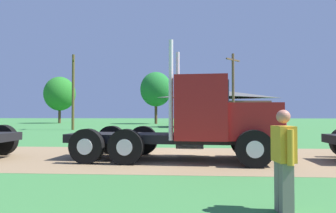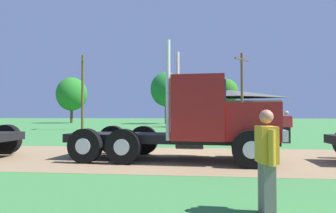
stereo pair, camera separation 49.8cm
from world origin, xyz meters
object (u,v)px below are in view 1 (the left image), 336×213
truck_foreground_white (202,122)px  shed_building (220,109)px  utility_pole_far (233,89)px  visitor_far_side (281,125)px  visitor_walking_mid (284,158)px  utility_pole_near (73,90)px

truck_foreground_white → shed_building: (3.36, 26.68, 0.83)m
utility_pole_far → visitor_far_side: bearing=-87.2°
shed_building → utility_pole_far: bearing=-86.1°
visitor_far_side → utility_pole_far: (-0.64, 12.96, 3.01)m
visitor_far_side → utility_pole_far: utility_pole_far is taller
truck_foreground_white → visitor_walking_mid: 5.43m
truck_foreground_white → shed_building: size_ratio=0.63×
truck_foreground_white → shed_building: shed_building is taller
utility_pole_far → visitor_walking_mid: bearing=-96.4°
truck_foreground_white → utility_pole_near: size_ratio=0.98×
utility_pole_near → utility_pole_far: (15.55, 0.74, 0.01)m
shed_building → visitor_far_side: bearing=-86.8°
visitor_walking_mid → utility_pole_far: 25.19m
visitor_far_side → utility_pole_near: bearing=143.0°
utility_pole_near → utility_pole_far: utility_pole_far is taller
truck_foreground_white → visitor_walking_mid: (1.04, -5.31, -0.43)m
utility_pole_far → utility_pole_near: bearing=-177.3°
visitor_walking_mid → visitor_far_side: (3.45, 11.89, 0.08)m
truck_foreground_white → visitor_walking_mid: size_ratio=4.48×
visitor_walking_mid → shed_building: bearing=85.9°
truck_foreground_white → visitor_far_side: size_ratio=4.19×
truck_foreground_white → visitor_far_side: truck_foreground_white is taller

